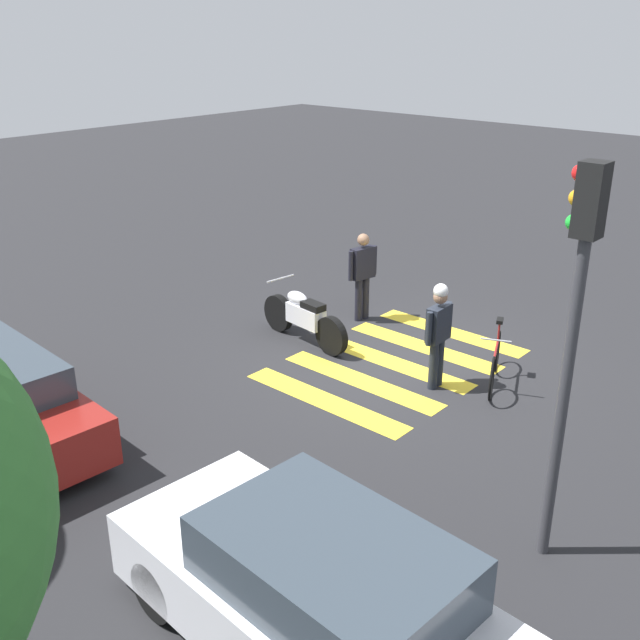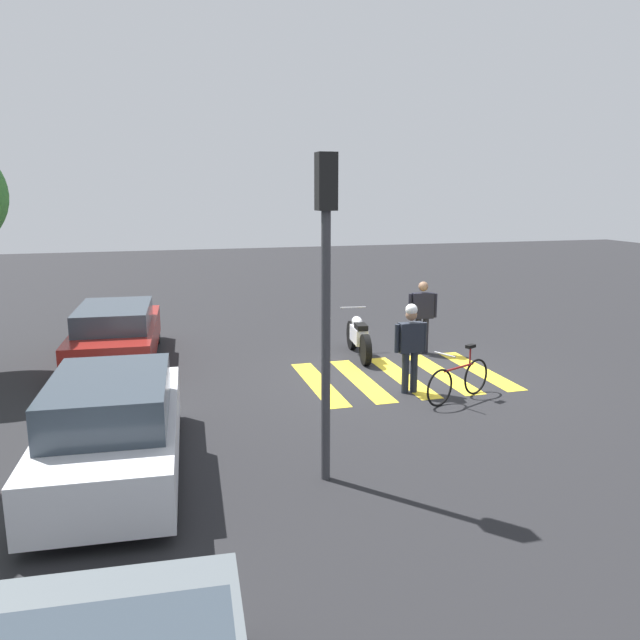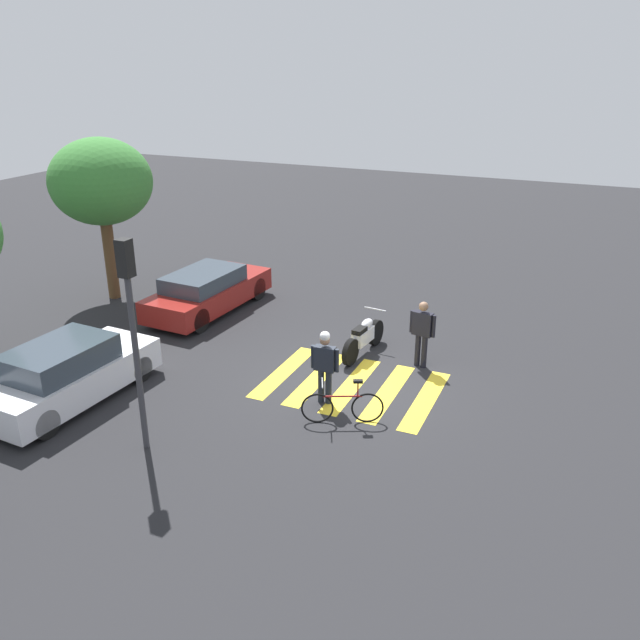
# 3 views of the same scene
# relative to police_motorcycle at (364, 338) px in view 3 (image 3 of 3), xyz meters

# --- Properties ---
(ground_plane) EXTENTS (60.00, 60.00, 0.00)m
(ground_plane) POSITION_rel_police_motorcycle_xyz_m (-1.76, -0.35, -0.48)
(ground_plane) COLOR #232326
(police_motorcycle) EXTENTS (2.16, 0.62, 1.07)m
(police_motorcycle) POSITION_rel_police_motorcycle_xyz_m (0.00, 0.00, 0.00)
(police_motorcycle) COLOR black
(police_motorcycle) RESTS_ON ground_plane
(leaning_bicycle) EXTENTS (0.77, 1.62, 1.01)m
(leaning_bicycle) POSITION_rel_police_motorcycle_xyz_m (-3.41, -0.78, -0.09)
(leaning_bicycle) COLOR black
(leaning_bicycle) RESTS_ON ground_plane
(officer_on_foot) EXTENTS (0.23, 0.66, 1.73)m
(officer_on_foot) POSITION_rel_police_motorcycle_xyz_m (-2.76, -0.09, 0.52)
(officer_on_foot) COLOR #1E232D
(officer_on_foot) RESTS_ON ground_plane
(officer_by_motorcycle) EXTENTS (0.29, 0.68, 1.72)m
(officer_by_motorcycle) POSITION_rel_police_motorcycle_xyz_m (-0.09, -1.56, 0.51)
(officer_by_motorcycle) COLOR black
(officer_by_motorcycle) RESTS_ON ground_plane
(crosswalk_stripes) EXTENTS (3.01, 4.05, 0.01)m
(crosswalk_stripes) POSITION_rel_police_motorcycle_xyz_m (-1.76, -0.35, -0.47)
(crosswalk_stripes) COLOR yellow
(crosswalk_stripes) RESTS_ON ground_plane
(car_white_van) EXTENTS (4.28, 1.94, 1.43)m
(car_white_van) POSITION_rel_police_motorcycle_xyz_m (-4.98, 5.20, 0.20)
(car_white_van) COLOR black
(car_white_van) RESTS_ON ground_plane
(car_maroon_wagon) EXTENTS (4.59, 2.00, 1.31)m
(car_maroon_wagon) POSITION_rel_police_motorcycle_xyz_m (1.06, 5.41, 0.17)
(car_maroon_wagon) COLOR black
(car_maroon_wagon) RESTS_ON ground_plane
(traffic_light_pole) EXTENTS (0.33, 0.24, 4.27)m
(traffic_light_pole) POSITION_rel_police_motorcycle_xyz_m (-5.83, 2.47, 2.39)
(traffic_light_pole) COLOR #38383D
(traffic_light_pole) RESTS_ON ground_plane
(street_tree_far) EXTENTS (3.08, 3.08, 5.03)m
(street_tree_far) POSITION_rel_police_motorcycle_xyz_m (0.91, 8.87, 3.21)
(street_tree_far) COLOR brown
(street_tree_far) RESTS_ON ground_plane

